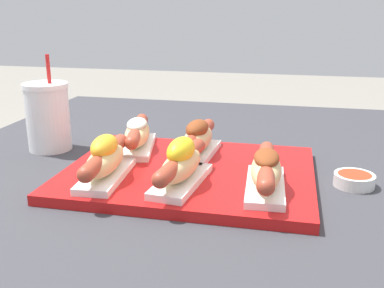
% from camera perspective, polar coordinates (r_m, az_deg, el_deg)
% --- Properties ---
extents(serving_tray, '(0.44, 0.35, 0.02)m').
position_cam_1_polar(serving_tray, '(0.82, -0.30, -3.67)').
color(serving_tray, '#B71414').
rests_on(serving_tray, patio_table).
extents(hot_dog_0, '(0.07, 0.20, 0.08)m').
position_cam_1_polar(hot_dog_0, '(0.77, -10.97, -1.94)').
color(hot_dog_0, white).
rests_on(hot_dog_0, serving_tray).
extents(hot_dog_1, '(0.08, 0.20, 0.08)m').
position_cam_1_polar(hot_dog_1, '(0.73, -1.39, -2.56)').
color(hot_dog_1, white).
rests_on(hot_dog_1, serving_tray).
extents(hot_dog_2, '(0.07, 0.20, 0.07)m').
position_cam_1_polar(hot_dog_2, '(0.72, 9.38, -3.35)').
color(hot_dog_2, white).
rests_on(hot_dog_2, serving_tray).
extents(hot_dog_3, '(0.09, 0.20, 0.06)m').
position_cam_1_polar(hot_dog_3, '(0.92, -6.96, 1.25)').
color(hot_dog_3, white).
rests_on(hot_dog_3, serving_tray).
extents(hot_dog_4, '(0.07, 0.20, 0.07)m').
position_cam_1_polar(hot_dog_4, '(0.87, 0.66, 0.56)').
color(hot_dog_4, white).
rests_on(hot_dog_4, serving_tray).
extents(sauce_bowl, '(0.07, 0.07, 0.02)m').
position_cam_1_polar(sauce_bowl, '(0.83, 19.90, -4.25)').
color(sauce_bowl, silver).
rests_on(sauce_bowl, patio_table).
extents(drink_cup, '(0.09, 0.09, 0.21)m').
position_cam_1_polar(drink_cup, '(1.01, -17.82, 3.34)').
color(drink_cup, white).
rests_on(drink_cup, patio_table).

